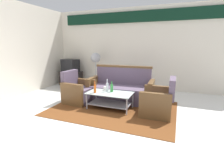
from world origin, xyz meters
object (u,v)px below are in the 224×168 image
at_px(pedestal_fan, 96,60).
at_px(bottle_green, 112,88).
at_px(couch, 121,90).
at_px(armchair_left, 78,92).
at_px(cup, 105,88).
at_px(television, 70,65).
at_px(coffee_table, 110,98).
at_px(armchair_right, 158,102).
at_px(bottle_orange, 95,89).
at_px(tv_stand, 71,78).
at_px(bottle_clear, 107,87).

bearing_deg(pedestal_fan, bottle_green, -53.41).
bearing_deg(couch, armchair_left, 24.58).
height_order(cup, television, television).
xyz_separation_m(television, pedestal_fan, (1.07, 0.05, 0.25)).
xyz_separation_m(bottle_green, cup, (-0.22, 0.08, -0.05)).
bearing_deg(cup, bottle_green, -20.12).
bearing_deg(television, couch, 162.23).
relative_size(cup, pedestal_fan, 0.08).
bearing_deg(coffee_table, armchair_right, 2.73).
height_order(couch, bottle_orange, couch).
xyz_separation_m(bottle_green, television, (-2.41, 1.76, 0.25)).
height_order(cup, tv_stand, tv_stand).
distance_m(armchair_left, bottle_orange, 0.76).
relative_size(couch, armchair_right, 2.15).
relative_size(bottle_orange, pedestal_fan, 0.22).
distance_m(armchair_left, coffee_table, 1.01).
height_order(coffee_table, bottle_clear, bottle_clear).
xyz_separation_m(bottle_green, tv_stand, (-2.41, 1.75, -0.25)).
bearing_deg(coffee_table, pedestal_fan, 125.06).
xyz_separation_m(cup, pedestal_fan, (-1.12, 1.73, 0.55)).
distance_m(bottle_clear, tv_stand, 2.92).
bearing_deg(armchair_left, armchair_right, 91.48).
distance_m(armchair_right, coffee_table, 1.15).
bearing_deg(pedestal_fan, couch, -41.26).
bearing_deg(bottle_green, bottle_orange, -146.35).
distance_m(bottle_orange, cup, 0.34).
distance_m(couch, cup, 0.59).
bearing_deg(bottle_green, armchair_left, 176.40).
bearing_deg(bottle_green, tv_stand, 144.00).
height_order(armchair_left, cup, armchair_left).
height_order(armchair_right, television, television).
bearing_deg(bottle_orange, tv_stand, 136.17).
xyz_separation_m(armchair_right, bottle_orange, (-1.48, -0.20, 0.23)).
height_order(bottle_clear, cup, bottle_clear).
xyz_separation_m(couch, bottle_green, (-0.04, -0.60, 0.19)).
bearing_deg(bottle_clear, television, 142.29).
height_order(coffee_table, tv_stand, tv_stand).
distance_m(couch, bottle_clear, 0.67).
bearing_deg(cup, armchair_right, -4.64).
bearing_deg(cup, couch, 64.04).
bearing_deg(bottle_orange, armchair_right, 7.70).
height_order(armchair_right, bottle_orange, armchair_right).
height_order(bottle_green, cup, bottle_green).
distance_m(coffee_table, pedestal_fan, 2.42).
relative_size(bottle_orange, cup, 2.77).
relative_size(bottle_green, tv_stand, 0.33).
bearing_deg(coffee_table, bottle_orange, -156.39).
bearing_deg(bottle_clear, couch, 76.38).
distance_m(bottle_clear, bottle_green, 0.12).
xyz_separation_m(couch, bottle_clear, (-0.15, -0.62, 0.21)).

